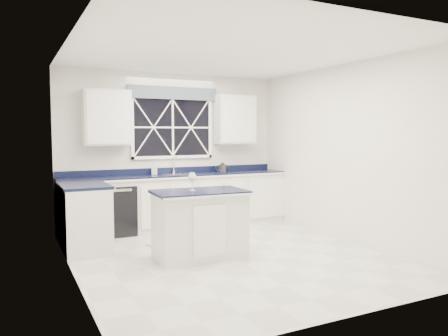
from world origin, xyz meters
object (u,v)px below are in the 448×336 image
kettle (222,167)px  wine_glass (192,178)px  faucet (174,164)px  dishwasher (115,209)px  soap_bottle (154,169)px  island (200,224)px

kettle → wine_glass: (-1.38, -1.91, 0.04)m
faucet → kettle: bearing=-7.3°
faucet → kettle: faucet is taller
dishwasher → wine_glass: bearing=-71.4°
soap_bottle → wine_glass: bearing=-93.3°
kettle → wine_glass: bearing=-102.1°
dishwasher → kettle: size_ratio=3.43×
wine_glass → faucet: bearing=76.5°
faucet → wine_glass: 2.08m
dishwasher → island: size_ratio=0.67×
faucet → wine_glass: faucet is taller
faucet → island: bearing=-100.9°
kettle → soap_bottle: size_ratio=1.21×
soap_bottle → kettle: bearing=-4.0°
faucet → kettle: 0.91m
dishwasher → wine_glass: size_ratio=3.41×
island → wine_glass: wine_glass is taller
faucet → island: (-0.39, -2.05, -0.65)m
dishwasher → island: bearing=-69.1°
island → kettle: 2.39m
island → kettle: kettle is taller
island → faucet: bearing=81.5°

